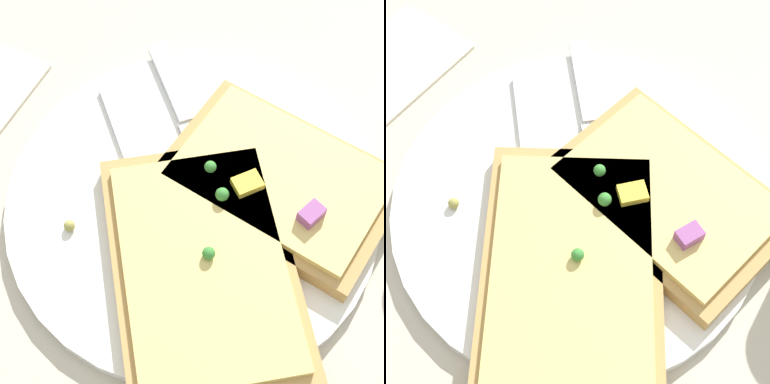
% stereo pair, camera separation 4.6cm
% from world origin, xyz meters
% --- Properties ---
extents(ground_plane, '(4.00, 4.00, 0.00)m').
position_xyz_m(ground_plane, '(0.00, 0.00, 0.00)').
color(ground_plane, '#BCB29E').
extents(plate, '(0.27, 0.27, 0.01)m').
position_xyz_m(plate, '(0.00, 0.00, 0.01)').
color(plate, white).
rests_on(plate, ground).
extents(fork, '(0.15, 0.16, 0.01)m').
position_xyz_m(fork, '(0.02, -0.03, 0.01)').
color(fork, silver).
rests_on(fork, plate).
extents(knife, '(0.16, 0.17, 0.01)m').
position_xyz_m(knife, '(-0.05, -0.03, 0.01)').
color(knife, silver).
rests_on(knife, plate).
extents(pizza_slice_main, '(0.22, 0.21, 0.03)m').
position_xyz_m(pizza_slice_main, '(0.05, 0.03, 0.02)').
color(pizza_slice_main, tan).
rests_on(pizza_slice_main, plate).
extents(pizza_slice_corner, '(0.13, 0.18, 0.03)m').
position_xyz_m(pizza_slice_corner, '(-0.04, 0.05, 0.02)').
color(pizza_slice_corner, tan).
rests_on(pizza_slice_corner, plate).
extents(crumb_scatter, '(0.06, 0.08, 0.01)m').
position_xyz_m(crumb_scatter, '(0.03, -0.03, 0.02)').
color(crumb_scatter, '#9D8358').
rests_on(crumb_scatter, plate).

